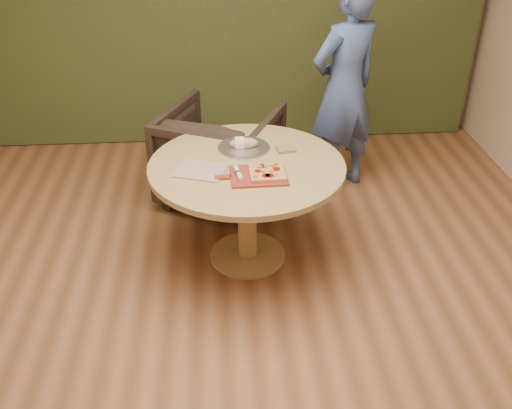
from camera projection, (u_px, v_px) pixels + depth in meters
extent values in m
cube|color=#945F3B|center=(241.00, 344.00, 3.37)|extent=(5.00, 6.00, 0.02)
cylinder|color=tan|center=(248.00, 255.00, 4.09)|extent=(0.54, 0.54, 0.03)
cylinder|color=tan|center=(247.00, 215.00, 3.91)|extent=(0.13, 0.13, 0.68)
cylinder|color=tan|center=(247.00, 166.00, 3.71)|extent=(1.29, 1.29, 0.04)
cube|color=maroon|center=(258.00, 176.00, 3.55)|extent=(0.36, 0.29, 0.01)
cube|color=maroon|center=(223.00, 177.00, 3.53)|extent=(0.10, 0.05, 0.01)
cube|color=#DE9556|center=(267.00, 173.00, 3.54)|extent=(0.23, 0.23, 0.02)
cylinder|color=#680D09|center=(262.00, 166.00, 3.59)|extent=(0.05, 0.05, 0.00)
cylinder|color=#680D09|center=(270.00, 175.00, 3.48)|extent=(0.05, 0.05, 0.00)
cylinder|color=#680D09|center=(266.00, 176.00, 3.48)|extent=(0.05, 0.05, 0.00)
cylinder|color=#680D09|center=(258.00, 171.00, 3.53)|extent=(0.04, 0.04, 0.00)
cylinder|color=#680D09|center=(276.00, 169.00, 3.55)|extent=(0.05, 0.05, 0.00)
cube|color=gold|center=(272.00, 171.00, 3.52)|extent=(0.02, 0.02, 0.01)
cube|color=gold|center=(263.00, 171.00, 3.52)|extent=(0.02, 0.02, 0.01)
cube|color=gold|center=(273.00, 165.00, 3.58)|extent=(0.03, 0.03, 0.01)
cube|color=gold|center=(271.00, 170.00, 3.53)|extent=(0.02, 0.02, 0.01)
cube|color=gold|center=(260.00, 167.00, 3.57)|extent=(0.03, 0.03, 0.01)
cube|color=gold|center=(256.00, 177.00, 3.46)|extent=(0.02, 0.02, 0.01)
cube|color=gold|center=(265.00, 166.00, 3.57)|extent=(0.02, 0.02, 0.01)
cube|color=gold|center=(276.00, 164.00, 3.60)|extent=(0.02, 0.02, 0.01)
cube|color=gold|center=(255.00, 176.00, 3.47)|extent=(0.02, 0.02, 0.01)
cube|color=#306A19|center=(275.00, 165.00, 3.60)|extent=(0.01, 0.01, 0.00)
cube|color=#306A19|center=(275.00, 176.00, 3.47)|extent=(0.01, 0.01, 0.00)
cube|color=#306A19|center=(271.00, 173.00, 3.50)|extent=(0.01, 0.01, 0.00)
cube|color=#306A19|center=(279.00, 167.00, 3.58)|extent=(0.01, 0.01, 0.00)
cube|color=#306A19|center=(277.00, 174.00, 3.50)|extent=(0.01, 0.01, 0.00)
cube|color=#864162|center=(263.00, 167.00, 3.57)|extent=(0.03, 0.02, 0.00)
cube|color=#864162|center=(267.00, 165.00, 3.60)|extent=(0.03, 0.02, 0.00)
cube|color=#864162|center=(277.00, 164.00, 3.61)|extent=(0.03, 0.02, 0.00)
cube|color=#864162|center=(263.00, 170.00, 3.54)|extent=(0.01, 0.03, 0.00)
cylinder|color=silver|center=(238.00, 173.00, 3.53)|extent=(0.06, 0.17, 0.03)
cylinder|color=#194C26|center=(238.00, 173.00, 3.53)|extent=(0.04, 0.03, 0.03)
cube|color=silver|center=(235.00, 166.00, 3.61)|extent=(0.02, 0.04, 0.00)
cube|color=beige|center=(201.00, 170.00, 3.61)|extent=(0.36, 0.33, 0.01)
cylinder|color=silver|center=(244.00, 148.00, 3.88)|extent=(0.35, 0.35, 0.01)
cylinder|color=silver|center=(244.00, 148.00, 3.88)|extent=(0.36, 0.36, 0.02)
ellipsoid|color=tan|center=(244.00, 143.00, 3.86)|extent=(0.19, 0.08, 0.07)
cylinder|color=silver|center=(239.00, 143.00, 3.86)|extent=(0.06, 0.09, 0.09)
cube|color=brown|center=(286.00, 149.00, 3.86)|extent=(0.13, 0.12, 0.02)
imported|color=black|center=(220.00, 151.00, 4.58)|extent=(1.09, 1.07, 0.86)
imported|color=#405B91|center=(344.00, 89.00, 4.53)|extent=(0.76, 0.68, 1.75)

